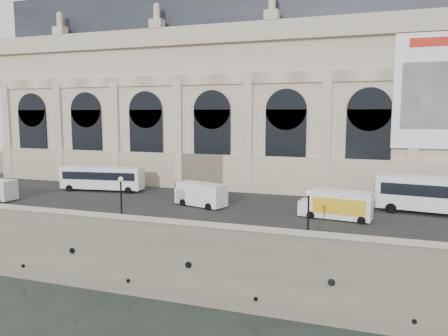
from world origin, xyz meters
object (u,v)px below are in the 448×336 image
Objects in this scene: van_c at (199,194)px; lamp_left at (121,201)px; lamp_right at (308,217)px; box_truck at (337,205)px; bus_left at (102,178)px; bus_right at (445,195)px.

lamp_left reaches higher than van_c.
lamp_right is (13.81, -10.45, 0.83)m from van_c.
box_truck is 9.39m from lamp_right.
lamp_left reaches higher than lamp_right.
box_truck is at bearing -4.56° from van_c.
box_truck is 1.66× the size of lamp_right.
bus_left is 1.80× the size of van_c.
bus_right is at bearing 25.72° from lamp_left.
bus_left is 33.35m from lamp_right.
bus_left is at bearing 164.29° from van_c.
bus_right is 2.95× the size of lamp_left.
lamp_right is at bearing -99.55° from box_truck.
van_c is 1.45× the size of lamp_right.
bus_right is 3.10× the size of lamp_right.
lamp_right is at bearing -0.69° from lamp_left.
box_truck is at bearing -10.35° from bus_left.
bus_right is at bearing -0.77° from bus_left.
van_c is at bearing -15.71° from bus_left.
bus_left is 16.63m from van_c.
lamp_left is at bearing -109.96° from van_c.
bus_right reaches higher than van_c.
van_c is 15.41m from box_truck.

